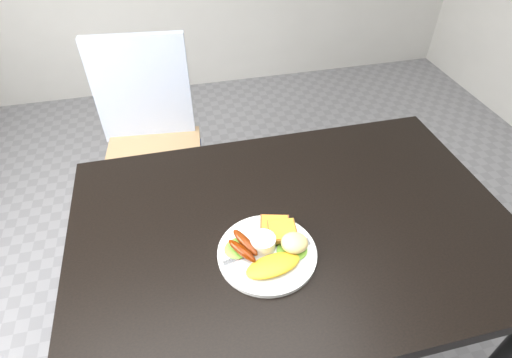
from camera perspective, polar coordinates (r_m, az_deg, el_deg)
The scene contains 15 objects.
room_floor at distance 1.74m, azimuth 3.71°, elevation -23.18°, with size 4.00×4.50×0.02m, color gray.
dining_table at distance 1.11m, azimuth 5.36°, elevation -6.85°, with size 1.20×0.80×0.04m, color black.
dining_chair at distance 1.82m, azimuth -14.37°, elevation 2.61°, with size 0.41×0.41×0.05m, color #A57F55.
person at distance 1.42m, azimuth -14.55°, elevation 4.09°, with size 0.52×0.35×1.46m, color navy.
plate at distance 1.02m, azimuth 1.59°, elevation -10.54°, with size 0.25×0.25×0.01m, color white.
lettuce_left at distance 1.02m, azimuth -2.54°, elevation -9.82°, with size 0.07×0.07×0.01m, color green.
lettuce_right at distance 1.02m, azimuth 5.15°, elevation -10.05°, with size 0.08×0.07×0.01m, color #56A332.
omelette at distance 0.98m, azimuth 2.45°, elevation -12.24°, with size 0.14×0.07×0.02m, color gold.
sausage_a at distance 0.99m, azimuth -2.04°, elevation -10.20°, with size 0.02×0.09×0.02m, color #602B02.
sausage_b at distance 1.01m, azimuth -1.56°, elevation -9.03°, with size 0.02×0.10×0.02m, color #642F01.
ramekin at distance 1.01m, azimuth 0.99°, elevation -9.15°, with size 0.06×0.06×0.04m, color white.
toast_a at distance 1.06m, azimuth 2.69°, elevation -6.86°, with size 0.08×0.08×0.01m, color brown.
toast_b at distance 1.03m, azimuth 3.78°, elevation -7.42°, with size 0.07×0.07×0.01m, color olive.
potato_salad at distance 1.01m, azimuth 5.51°, elevation -9.06°, with size 0.07×0.06×0.04m, color #F9F7AC.
fork at distance 1.01m, azimuth -0.14°, elevation -10.43°, with size 0.17×0.01×0.00m, color #ADAFB7.
Camera 1 is at (-0.27, -0.69, 1.56)m, focal length 28.00 mm.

